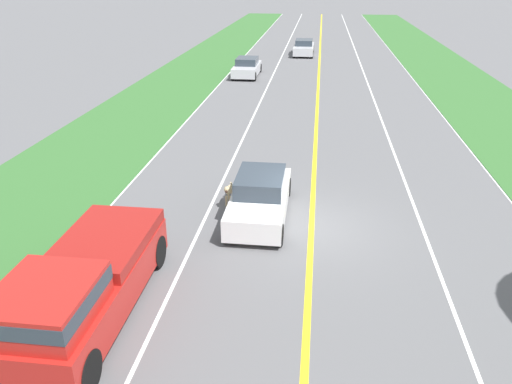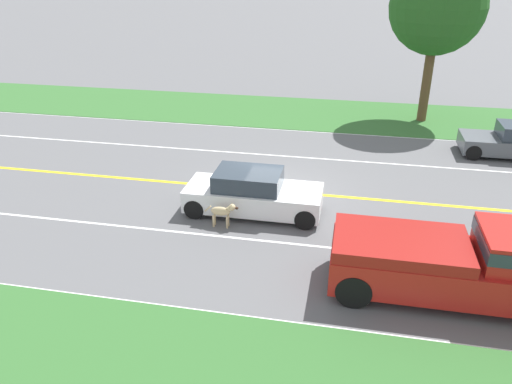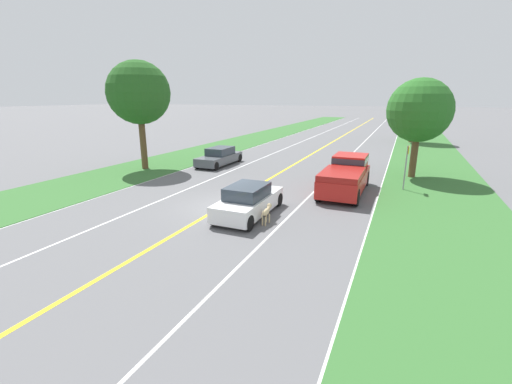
{
  "view_description": "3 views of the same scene",
  "coord_description": "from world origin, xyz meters",
  "px_view_note": "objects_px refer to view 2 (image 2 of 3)",
  "views": [
    {
      "loc": [
        0.03,
        14.1,
        7.55
      ],
      "look_at": [
        1.8,
        -0.2,
        1.05
      ],
      "focal_mm": 35.0,
      "sensor_mm": 36.0,
      "label": 1
    },
    {
      "loc": [
        16.09,
        2.36,
        7.7
      ],
      "look_at": [
        2.46,
        -0.38,
        1.09
      ],
      "focal_mm": 35.0,
      "sensor_mm": 36.0,
      "label": 2
    },
    {
      "loc": [
        7.96,
        -14.18,
        5.25
      ],
      "look_at": [
        1.99,
        -0.4,
        1.06
      ],
      "focal_mm": 24.0,
      "sensor_mm": 36.0,
      "label": 3
    }
  ],
  "objects_px": {
    "dog": "(223,212)",
    "roadside_tree_left_near": "(438,7)",
    "ego_car": "(252,193)",
    "pickup_truck": "(462,262)"
  },
  "relations": [
    {
      "from": "dog",
      "to": "roadside_tree_left_near",
      "type": "height_order",
      "value": "roadside_tree_left_near"
    },
    {
      "from": "roadside_tree_left_near",
      "to": "ego_car",
      "type": "bearing_deg",
      "value": -29.18
    },
    {
      "from": "dog",
      "to": "pickup_truck",
      "type": "relative_size",
      "value": 0.19
    },
    {
      "from": "ego_car",
      "to": "roadside_tree_left_near",
      "type": "relative_size",
      "value": 0.57
    },
    {
      "from": "dog",
      "to": "roadside_tree_left_near",
      "type": "xyz_separation_m",
      "value": [
        -12.74,
        7.15,
        4.98
      ]
    },
    {
      "from": "ego_car",
      "to": "roadside_tree_left_near",
      "type": "distance_m",
      "value": 14.12
    },
    {
      "from": "dog",
      "to": "pickup_truck",
      "type": "distance_m",
      "value": 6.96
    },
    {
      "from": "dog",
      "to": "pickup_truck",
      "type": "height_order",
      "value": "pickup_truck"
    },
    {
      "from": "pickup_truck",
      "to": "dog",
      "type": "bearing_deg",
      "value": -108.7
    },
    {
      "from": "dog",
      "to": "roadside_tree_left_near",
      "type": "bearing_deg",
      "value": 151.36
    }
  ]
}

